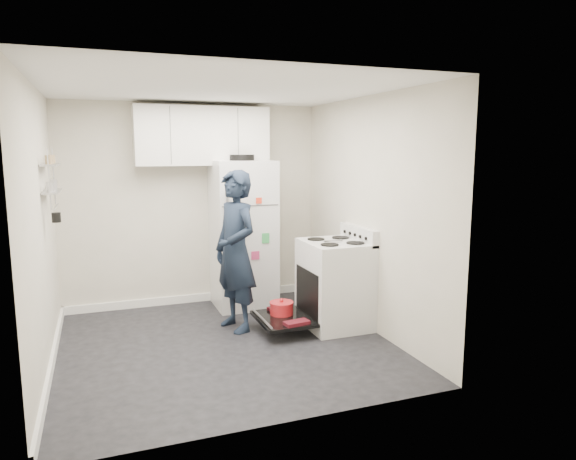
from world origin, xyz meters
name	(u,v)px	position (x,y,z in m)	size (l,w,h in m)	color
room	(220,226)	(-0.03, 0.03, 1.21)	(3.21, 3.21, 2.51)	black
electric_range	(334,285)	(1.26, 0.15, 0.47)	(0.66, 0.76, 1.10)	silver
open_oven_door	(283,315)	(0.68, 0.19, 0.18)	(0.55, 0.71, 0.21)	black
refrigerator	(243,234)	(0.54, 1.25, 0.91)	(0.72, 0.74, 1.88)	silver
upper_cabinets	(202,136)	(0.10, 1.43, 2.10)	(1.60, 0.33, 0.70)	silver
wall_shelf_rack	(52,178)	(-1.52, 0.49, 1.68)	(0.14, 0.60, 0.61)	#B2B2B7
person	(236,251)	(0.23, 0.43, 0.86)	(0.63, 0.41, 1.73)	black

